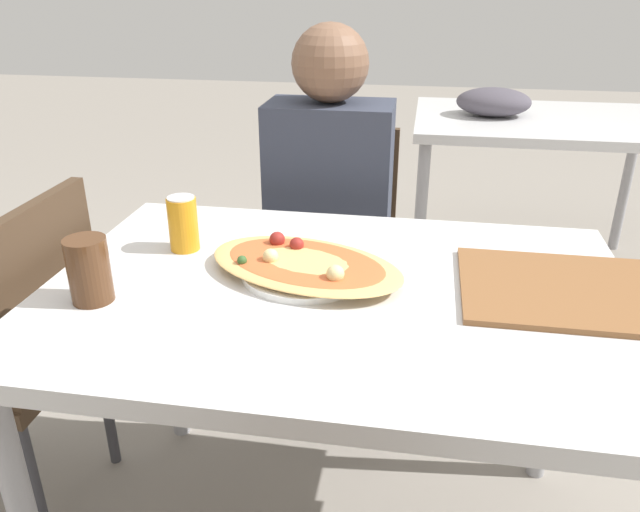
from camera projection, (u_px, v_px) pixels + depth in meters
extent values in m
cube|color=silver|center=(337.00, 296.00, 1.26)|extent=(1.18, 0.82, 0.04)
cylinder|color=#99999E|center=(171.00, 336.00, 1.81)|extent=(0.05, 0.05, 0.70)
cylinder|color=#99999E|center=(553.00, 372.00, 1.65)|extent=(0.05, 0.05, 0.70)
cube|color=#3F2D1E|center=(330.00, 271.00, 1.99)|extent=(0.40, 0.40, 0.04)
cube|color=#3F2D1E|center=(339.00, 187.00, 2.07)|extent=(0.38, 0.03, 0.40)
cylinder|color=#38383D|center=(376.00, 367.00, 1.91)|extent=(0.03, 0.03, 0.42)
cylinder|color=#38383D|center=(268.00, 356.00, 1.96)|extent=(0.03, 0.03, 0.42)
cylinder|color=#38383D|center=(384.00, 312.00, 2.21)|extent=(0.03, 0.03, 0.42)
cylinder|color=#38383D|center=(291.00, 304.00, 2.27)|extent=(0.03, 0.03, 0.42)
cube|color=#3F2D1E|center=(48.00, 288.00, 1.41)|extent=(0.03, 0.38, 0.40)
cylinder|color=#38383D|center=(37.00, 493.00, 1.45)|extent=(0.03, 0.03, 0.42)
cylinder|color=#38383D|center=(106.00, 402.00, 1.75)|extent=(0.03, 0.03, 0.42)
cylinder|color=#2D2D38|center=(350.00, 349.00, 1.96)|extent=(0.10, 0.10, 0.46)
cylinder|color=#2D2D38|center=(299.00, 344.00, 1.99)|extent=(0.10, 0.10, 0.46)
cube|color=#333847|center=(329.00, 191.00, 1.85)|extent=(0.36, 0.21, 0.52)
sphere|color=brown|center=(330.00, 63.00, 1.70)|extent=(0.21, 0.21, 0.21)
cylinder|color=white|center=(305.00, 272.00, 1.30)|extent=(0.27, 0.27, 0.01)
ellipsoid|color=#E0AD66|center=(305.00, 264.00, 1.29)|extent=(0.49, 0.38, 0.02)
ellipsoid|color=#D16033|center=(305.00, 262.00, 1.29)|extent=(0.40, 0.31, 0.01)
sphere|color=beige|center=(271.00, 256.00, 1.29)|extent=(0.03, 0.03, 0.03)
sphere|color=beige|center=(336.00, 274.00, 1.21)|extent=(0.04, 0.04, 0.04)
sphere|color=maroon|center=(297.00, 244.00, 1.35)|extent=(0.03, 0.03, 0.03)
sphere|color=maroon|center=(277.00, 239.00, 1.37)|extent=(0.03, 0.03, 0.03)
sphere|color=#335928|center=(242.00, 260.00, 1.28)|extent=(0.02, 0.02, 0.02)
cylinder|color=orange|center=(183.00, 224.00, 1.40)|extent=(0.07, 0.07, 0.12)
cylinder|color=silver|center=(181.00, 198.00, 1.37)|extent=(0.06, 0.06, 0.00)
cylinder|color=#4C2D19|center=(89.00, 270.00, 1.18)|extent=(0.08, 0.08, 0.13)
cube|color=brown|center=(565.00, 290.00, 1.23)|extent=(0.40, 0.32, 0.01)
cube|color=silver|center=(543.00, 122.00, 2.71)|extent=(1.10, 0.80, 0.04)
ellipsoid|color=#4C4751|center=(494.00, 102.00, 2.71)|extent=(0.32, 0.24, 0.12)
cylinder|color=#99999E|center=(420.00, 223.00, 2.63)|extent=(0.05, 0.05, 0.70)
cylinder|color=#99999E|center=(423.00, 174.00, 3.25)|extent=(0.05, 0.05, 0.70)
cylinder|color=#99999E|center=(626.00, 184.00, 3.10)|extent=(0.05, 0.05, 0.70)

